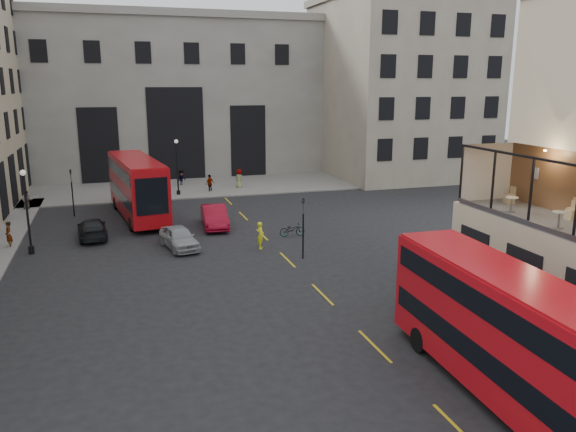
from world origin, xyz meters
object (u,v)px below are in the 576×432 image
object	(u,v)px
car_b	(214,217)
cafe_table_mid	(559,217)
traffic_light_near	(303,220)
bus_near	(504,327)
bus_far	(137,185)
bicycle	(292,229)
pedestrian_b	(182,178)
cafe_chair_d	(509,198)
pedestrian_d	(239,179)
cafe_table_far	(512,202)
street_lamp_b	(178,171)
pedestrian_e	(9,235)
car_c	(92,228)
street_lamp_a	(28,217)
cafe_chair_c	(571,214)
pedestrian_c	(210,183)
cafe_chair_b	(574,213)
traffic_light_far	(72,187)
pedestrian_a	(27,201)
cyclist	(261,235)
car_a	(179,238)

from	to	relation	value
car_b	cafe_table_mid	size ratio (longest dim) A/B	6.94
traffic_light_near	car_b	distance (m)	10.06
traffic_light_near	bus_near	size ratio (longest dim) A/B	0.34
bus_far	bicycle	world-z (taller)	bus_far
pedestrian_b	cafe_chair_d	size ratio (longest dim) A/B	1.95
pedestrian_d	cafe_table_far	bearing A→B (deg)	152.65
street_lamp_b	pedestrian_e	distance (m)	19.03
pedestrian_e	car_c	bearing A→B (deg)	90.46
pedestrian_b	street_lamp_a	bearing A→B (deg)	-162.43
car_c	cafe_chair_c	distance (m)	29.60
pedestrian_c	cafe_chair_b	bearing A→B (deg)	68.60
traffic_light_near	pedestrian_b	size ratio (longest dim) A/B	2.32
street_lamp_b	bicycle	bearing A→B (deg)	-70.63
street_lamp_b	cafe_chair_c	world-z (taller)	cafe_chair_c
cafe_chair_c	car_b	bearing A→B (deg)	120.36
bicycle	cafe_table_mid	size ratio (longest dim) A/B	2.52
traffic_light_far	pedestrian_c	distance (m)	13.98
traffic_light_far	car_b	bearing A→B (deg)	-33.87
pedestrian_a	traffic_light_near	bearing A→B (deg)	-55.51
traffic_light_near	cyclist	xyz separation A→B (m)	(-1.94, 2.80, -1.54)
traffic_light_near	pedestrian_d	distance (m)	23.97
pedestrian_c	cafe_chair_b	distance (m)	36.29
pedestrian_b	pedestrian_d	distance (m)	6.25
traffic_light_far	car_c	size ratio (longest dim) A/B	0.82
bus_far	car_b	bearing A→B (deg)	-42.74
car_a	pedestrian_d	size ratio (longest dim) A/B	2.16
cafe_chair_b	cafe_chair_d	bearing A→B (deg)	98.15
street_lamp_b	car_c	bearing A→B (deg)	-119.24
cyclist	pedestrian_b	xyz separation A→B (m)	(-2.14, 24.22, -0.07)
street_lamp_a	cafe_chair_d	world-z (taller)	cafe_chair_d
car_a	cafe_chair_b	distance (m)	22.86
bus_near	bus_far	distance (m)	32.31
bicycle	pedestrian_b	xyz separation A→B (m)	(-5.02, 21.92, 0.35)
cafe_chair_c	bicycle	bearing A→B (deg)	113.99
street_lamp_b	pedestrian_c	distance (m)	3.57
traffic_light_near	bus_near	distance (m)	16.61
cafe_chair_c	pedestrian_d	bearing A→B (deg)	101.32
street_lamp_a	bus_far	world-z (taller)	street_lamp_a
bus_near	cafe_chair_d	size ratio (longest dim) A/B	13.28
pedestrian_b	cafe_chair_c	xyz separation A→B (m)	(12.54, -38.82, 4.04)
cafe_table_mid	cafe_table_far	xyz separation A→B (m)	(0.11, 3.09, 0.00)
traffic_light_far	car_a	size ratio (longest dim) A/B	0.89
pedestrian_b	pedestrian_e	distance (m)	23.50
bus_far	cafe_table_far	distance (m)	28.73
car_b	pedestrian_b	bearing A→B (deg)	94.96
cyclist	car_c	bearing A→B (deg)	79.80
street_lamp_a	cafe_table_mid	bearing A→B (deg)	-39.60
cafe_chair_c	cyclist	bearing A→B (deg)	125.49
street_lamp_a	car_b	xyz separation A→B (m)	(12.18, 3.17, -1.59)
car_c	pedestrian_a	size ratio (longest dim) A/B	2.70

